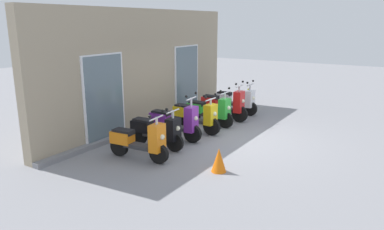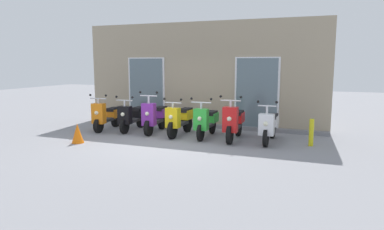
% 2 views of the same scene
% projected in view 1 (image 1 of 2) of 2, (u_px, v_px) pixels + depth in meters
% --- Properties ---
extents(ground_plane, '(40.00, 40.00, 0.00)m').
position_uv_depth(ground_plane, '(230.00, 139.00, 9.92)').
color(ground_plane, gray).
extents(storefront_facade, '(8.28, 0.50, 3.44)m').
position_uv_depth(storefront_facade, '(147.00, 70.00, 10.98)').
color(storefront_facade, gray).
rests_on(storefront_facade, ground_plane).
extents(scooter_orange, '(0.59, 1.55, 1.18)m').
position_uv_depth(scooter_orange, '(139.00, 141.00, 8.31)').
color(scooter_orange, black).
rests_on(scooter_orange, ground_plane).
extents(scooter_black, '(0.60, 1.55, 1.14)m').
position_uv_depth(scooter_black, '(157.00, 130.00, 9.09)').
color(scooter_black, black).
rests_on(scooter_black, ground_plane).
extents(scooter_purple, '(0.59, 1.59, 1.31)m').
position_uv_depth(scooter_purple, '(175.00, 122.00, 9.73)').
color(scooter_purple, black).
rests_on(scooter_purple, ground_plane).
extents(scooter_yellow, '(0.59, 1.58, 1.15)m').
position_uv_depth(scooter_yellow, '(196.00, 116.00, 10.38)').
color(scooter_yellow, black).
rests_on(scooter_yellow, ground_plane).
extents(scooter_green, '(0.63, 1.60, 1.19)m').
position_uv_depth(scooter_green, '(210.00, 110.00, 11.06)').
color(scooter_green, black).
rests_on(scooter_green, ground_plane).
extents(scooter_red, '(0.60, 1.67, 1.28)m').
position_uv_depth(scooter_red, '(224.00, 105.00, 11.70)').
color(scooter_red, black).
rests_on(scooter_red, ground_plane).
extents(scooter_white, '(0.53, 1.60, 1.18)m').
position_uv_depth(scooter_white, '(236.00, 100.00, 12.52)').
color(scooter_white, black).
rests_on(scooter_white, ground_plane).
extents(curb_bollard, '(0.12, 0.12, 0.70)m').
position_uv_depth(curb_bollard, '(249.00, 98.00, 13.41)').
color(curb_bollard, yellow).
rests_on(curb_bollard, ground_plane).
extents(traffic_cone, '(0.32, 0.32, 0.52)m').
position_uv_depth(traffic_cone, '(219.00, 160.00, 7.69)').
color(traffic_cone, orange).
rests_on(traffic_cone, ground_plane).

